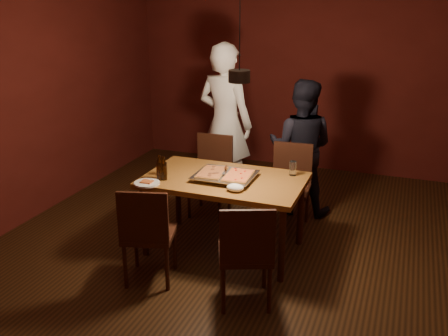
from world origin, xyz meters
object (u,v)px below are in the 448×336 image
(chair_near_left, at_px, (147,227))
(chair_near_right, at_px, (246,247))
(chair_far_left, at_px, (212,167))
(plate_slice, at_px, (147,183))
(pizza_tray, at_px, (225,177))
(beer_bottle_a, at_px, (160,168))
(diner_white, at_px, (225,124))
(diner_dark, at_px, (301,147))
(pendant_lamp, at_px, (239,75))
(beer_bottle_b, at_px, (164,168))
(dining_table, at_px, (224,185))
(chair_far_right, at_px, (290,178))

(chair_near_left, distance_m, chair_near_right, 0.89)
(chair_far_left, height_order, plate_slice, chair_far_left)
(pizza_tray, height_order, beer_bottle_a, beer_bottle_a)
(diner_white, bearing_deg, diner_dark, -170.85)
(diner_white, height_order, pendant_lamp, pendant_lamp)
(beer_bottle_b, height_order, diner_dark, diner_dark)
(beer_bottle_b, relative_size, pendant_lamp, 0.20)
(diner_white, bearing_deg, pizza_tray, 121.63)
(dining_table, xyz_separation_m, beer_bottle_b, (-0.51, -0.24, 0.19))
(dining_table, bearing_deg, pizza_tray, -47.85)
(chair_far_right, height_order, plate_slice, chair_far_right)
(dining_table, bearing_deg, chair_far_left, 118.93)
(chair_near_right, bearing_deg, pizza_tray, 98.41)
(chair_far_left, distance_m, chair_near_left, 1.63)
(chair_far_right, distance_m, diner_dark, 0.45)
(chair_far_left, bearing_deg, chair_near_left, 90.15)
(chair_far_left, xyz_separation_m, beer_bottle_b, (-0.06, -1.06, 0.33))
(dining_table, xyz_separation_m, plate_slice, (-0.61, -0.39, 0.08))
(beer_bottle_a, xyz_separation_m, beer_bottle_b, (0.03, 0.01, -0.01))
(pizza_tray, bearing_deg, plate_slice, -152.26)
(chair_far_left, bearing_deg, pizza_tray, 117.27)
(chair_far_left, relative_size, plate_slice, 2.06)
(pendant_lamp, bearing_deg, diner_dark, 79.73)
(chair_far_left, relative_size, beer_bottle_a, 2.03)
(dining_table, bearing_deg, beer_bottle_b, -155.02)
(chair_near_left, distance_m, diner_white, 2.06)
(chair_near_left, xyz_separation_m, plate_slice, (-0.21, 0.41, 0.22))
(dining_table, height_order, beer_bottle_b, beer_bottle_b)
(chair_near_left, distance_m, plate_slice, 0.52)
(beer_bottle_a, xyz_separation_m, pendant_lamp, (0.76, 0.03, 0.89))
(dining_table, height_order, pendant_lamp, pendant_lamp)
(chair_far_right, distance_m, pendant_lamp, 1.61)
(chair_near_right, height_order, diner_dark, diner_dark)
(chair_far_right, xyz_separation_m, pendant_lamp, (-0.24, -1.02, 1.22))
(pizza_tray, xyz_separation_m, beer_bottle_a, (-0.56, -0.23, 0.10))
(chair_far_right, xyz_separation_m, chair_near_left, (-0.85, -1.60, 0.00))
(chair_far_right, relative_size, diner_dark, 0.32)
(chair_near_left, bearing_deg, dining_table, 48.53)
(pizza_tray, xyz_separation_m, diner_white, (-0.46, 1.24, 0.17))
(chair_far_right, distance_m, plate_slice, 1.61)
(plate_slice, bearing_deg, pendant_lamp, 11.61)
(beer_bottle_b, relative_size, diner_white, 0.12)
(chair_far_right, bearing_deg, beer_bottle_a, 42.52)
(beer_bottle_b, xyz_separation_m, diner_dark, (0.98, 1.42, -0.10))
(dining_table, distance_m, chair_far_left, 0.95)
(chair_near_left, height_order, pizza_tray, chair_near_left)
(pizza_tray, relative_size, diner_dark, 0.36)
(beer_bottle_b, bearing_deg, chair_far_right, 46.84)
(pizza_tray, distance_m, pendant_lamp, 1.03)
(pendant_lamp, bearing_deg, plate_slice, -168.39)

